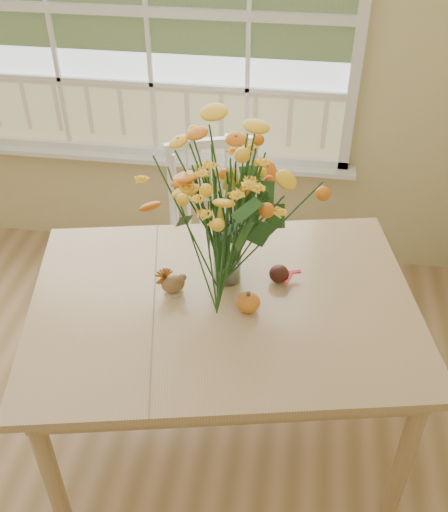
# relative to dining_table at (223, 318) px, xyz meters

# --- Properties ---
(wall_back) EXTENTS (4.00, 0.02, 2.70)m
(wall_back) POSITION_rel_dining_table_xyz_m (-0.62, 1.46, 0.61)
(wall_back) COLOR beige
(wall_back) RESTS_ON floor
(window) EXTENTS (2.42, 0.12, 1.74)m
(window) POSITION_rel_dining_table_xyz_m (-0.62, 1.42, 0.79)
(window) COLOR silver
(window) RESTS_ON wall_back
(dining_table) EXTENTS (1.76, 1.41, 0.84)m
(dining_table) POSITION_rel_dining_table_xyz_m (0.00, 0.00, 0.00)
(dining_table) COLOR tan
(dining_table) RESTS_ON floor
(windsor_chair) EXTENTS (0.61, 0.60, 1.06)m
(windsor_chair) POSITION_rel_dining_table_xyz_m (-0.16, 0.82, -0.15)
(windsor_chair) COLOR white
(windsor_chair) RESTS_ON floor
(flower_vase) EXTENTS (0.55, 0.55, 0.65)m
(flower_vase) POSITION_rel_dining_table_xyz_m (-0.01, 0.15, 0.48)
(flower_vase) COLOR white
(flower_vase) RESTS_ON dining_table
(pumpkin) EXTENTS (0.10, 0.10, 0.08)m
(pumpkin) POSITION_rel_dining_table_xyz_m (0.10, -0.03, 0.13)
(pumpkin) COLOR #C25716
(pumpkin) RESTS_ON dining_table
(turkey_figurine) EXTENTS (0.12, 0.11, 0.12)m
(turkey_figurine) POSITION_rel_dining_table_xyz_m (-0.21, 0.02, 0.14)
(turkey_figurine) COLOR #CCB78C
(turkey_figurine) RESTS_ON dining_table
(dark_gourd) EXTENTS (0.13, 0.12, 0.08)m
(dark_gourd) POSITION_rel_dining_table_xyz_m (0.21, 0.16, 0.13)
(dark_gourd) COLOR #38160F
(dark_gourd) RESTS_ON dining_table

